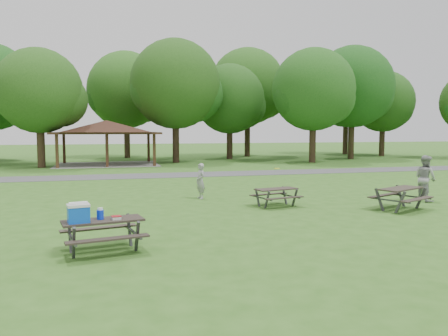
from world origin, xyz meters
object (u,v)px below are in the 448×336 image
picnic_table_middle (276,193)px  frisbee_thrower (200,181)px  picnic_table_near (95,222)px  frisbee_catcher (425,178)px

picnic_table_middle → frisbee_thrower: frisbee_thrower is taller
picnic_table_middle → frisbee_thrower: 3.55m
frisbee_thrower → picnic_table_near: bearing=-41.2°
frisbee_catcher → frisbee_thrower: bearing=68.7°
frisbee_thrower → frisbee_catcher: bearing=58.6°
picnic_table_near → frisbee_thrower: 8.56m
picnic_table_near → picnic_table_middle: picnic_table_near is taller
picnic_table_middle → frisbee_catcher: frisbee_catcher is taller
picnic_table_middle → frisbee_catcher: size_ratio=0.99×
picnic_table_middle → frisbee_catcher: 6.42m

